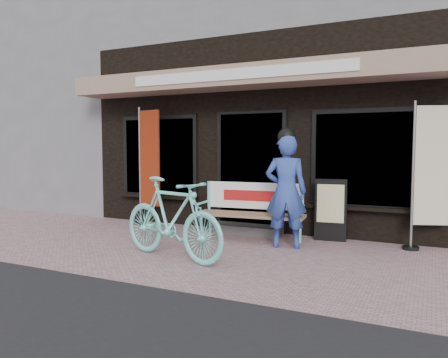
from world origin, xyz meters
The scene contains 9 objects.
ground centered at (0.00, 0.00, 0.00)m, with size 70.00×70.00×0.00m, color #AD848B.
storefront centered at (0.00, 4.96, 2.99)m, with size 7.00×6.77×6.00m.
neighbor_left_near centered at (-8.50, 5.50, 3.20)m, with size 10.00×7.00×6.40m, color slate.
bench centered at (0.33, 1.23, 0.56)m, with size 1.80×0.62×0.96m.
person centered at (0.99, 0.99, 0.90)m, with size 0.72×0.56×1.84m.
bicycle centered at (-0.22, -0.36, 0.57)m, with size 0.53×1.89×1.13m, color #74E3D8.
nobori_red centered at (-2.05, 1.65, 1.20)m, with size 0.69×0.30×2.33m.
nobori_cream centered at (2.95, 1.75, 1.15)m, with size 0.66×0.36×2.23m.
menu_stand centered at (1.51, 1.77, 0.53)m, with size 0.52×0.16×1.02m.
Camera 1 is at (3.01, -5.41, 1.56)m, focal length 35.00 mm.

